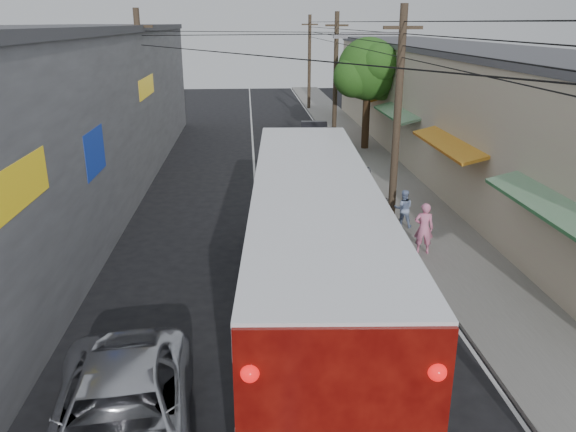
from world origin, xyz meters
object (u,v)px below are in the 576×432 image
object	(u,v)px
coach_bus	(313,251)
jeepney	(121,421)
parked_suv	(356,203)
parked_car_mid	(332,141)
pedestrian_near	(424,228)
pedestrian_far	(403,208)
parked_car_far	(314,135)

from	to	relation	value
coach_bus	jeepney	distance (m)	6.05
parked_suv	parked_car_mid	size ratio (longest dim) A/B	1.20
pedestrian_near	pedestrian_far	bearing A→B (deg)	-78.03
parked_car_far	pedestrian_far	bearing A→B (deg)	-78.66
parked_suv	pedestrian_far	distance (m)	1.84
coach_bus	parked_car_mid	size ratio (longest dim) A/B	2.99
jeepney	pedestrian_far	bearing A→B (deg)	47.64
parked_car_mid	parked_car_far	distance (m)	2.20
parked_suv	parked_car_far	distance (m)	14.00
coach_bus	parked_car_mid	world-z (taller)	coach_bus
parked_car_mid	pedestrian_far	world-z (taller)	parked_car_mid
jeepney	parked_suv	world-z (taller)	parked_suv
coach_bus	pedestrian_near	size ratio (longest dim) A/B	7.95
parked_car_mid	pedestrian_near	xyz separation A→B (m)	(0.80, -15.36, 0.20)
parked_car_mid	pedestrian_near	world-z (taller)	pedestrian_near
jeepney	coach_bus	bearing A→B (deg)	42.64
parked_car_mid	pedestrian_far	xyz separation A→B (m)	(0.80, -12.87, 0.06)
parked_suv	coach_bus	bearing A→B (deg)	-106.25
pedestrian_far	pedestrian_near	bearing A→B (deg)	99.58
coach_bus	pedestrian_far	size ratio (longest dim) A/B	9.54
coach_bus	jeepney	size ratio (longest dim) A/B	2.49
jeepney	parked_car_mid	world-z (taller)	parked_car_mid
parked_suv	jeepney	bearing A→B (deg)	-115.68
parked_suv	parked_car_far	xyz separation A→B (m)	(0.00, 14.00, -0.04)
parked_suv	pedestrian_near	world-z (taller)	pedestrian_near
parked_suv	pedestrian_near	xyz separation A→B (m)	(1.60, -3.41, 0.18)
parked_car_mid	pedestrian_near	size ratio (longest dim) A/B	2.66
coach_bus	pedestrian_near	world-z (taller)	coach_bus
parked_suv	parked_car_mid	world-z (taller)	parked_suv
jeepney	parked_car_far	world-z (taller)	jeepney
parked_suv	pedestrian_far	world-z (taller)	parked_suv
jeepney	parked_car_mid	bearing A→B (deg)	66.77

